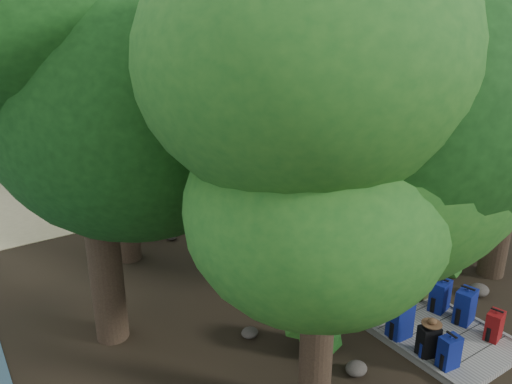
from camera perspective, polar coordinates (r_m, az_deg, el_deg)
ground at (r=12.66m, az=6.50°, el=-7.89°), size 120.00×120.00×0.00m
sand_beach at (r=26.21m, az=-16.69°, el=6.08°), size 40.00×22.00×0.02m
boardwalk at (r=13.32m, az=3.73°, el=-6.03°), size 2.00×12.00×0.12m
backpack_left_a at (r=9.48m, az=21.23°, el=-16.52°), size 0.38×0.28×0.65m
backpack_left_b at (r=9.63m, az=19.11°, el=-15.66°), size 0.41×0.34×0.64m
backpack_left_c at (r=9.91m, az=16.17°, el=-13.70°), size 0.44×0.32×0.79m
backpack_left_d at (r=10.86m, az=10.18°, el=-10.88°), size 0.36×0.28×0.50m
backpack_right_a at (r=10.51m, az=25.61°, el=-13.46°), size 0.40×0.32×0.62m
backpack_right_b at (r=10.76m, az=22.83°, el=-11.76°), size 0.48×0.39×0.77m
backpack_right_c at (r=10.98m, az=20.31°, el=-10.88°), size 0.47×0.38×0.72m
backpack_right_d at (r=11.31m, az=18.30°, el=-10.30°), size 0.35×0.26×0.51m
duffel_right_khaki at (r=11.60m, az=16.42°, el=-9.73°), size 0.48×0.61×0.35m
suitcase_on_boardwalk at (r=10.51m, az=11.72°, el=-11.52°), size 0.49×0.36×0.69m
lone_suitcase_on_sand at (r=19.21m, az=-8.80°, el=2.96°), size 0.48×0.33×0.69m
hat_brown at (r=9.44m, az=19.49°, el=-13.76°), size 0.36×0.36×0.11m
hat_white at (r=9.66m, az=16.47°, el=-11.47°), size 0.36×0.36×0.12m
kayak at (r=19.78m, az=-20.73°, el=1.83°), size 0.83×3.33×0.33m
sun_lounger at (r=21.23m, az=-2.61°, el=4.70°), size 1.29×2.03×0.62m
tree_right_b at (r=14.41m, az=24.11°, el=14.44°), size 5.51×5.51×9.84m
tree_right_c at (r=14.85m, az=13.42°, el=13.82°), size 5.13×5.13×8.88m
tree_right_d at (r=18.36m, az=12.28°, el=18.74°), size 6.16×6.16×11.30m
tree_right_e at (r=19.64m, az=2.63°, el=16.21°), size 5.15×5.15×9.26m
tree_right_f at (r=22.75m, az=5.08°, el=17.13°), size 5.40×5.40×9.65m
tree_left_a at (r=6.64m, az=7.72°, el=-0.58°), size 4.28×4.28×7.13m
tree_left_b at (r=8.67m, az=-18.65°, el=8.48°), size 4.78×4.78×8.61m
tree_left_c at (r=11.86m, az=-15.90°, el=11.04°), size 4.83×4.83×8.40m
tree_back_a at (r=24.13m, az=-20.57°, el=15.74°), size 5.37×5.37×9.29m
tree_back_b at (r=25.98m, az=-14.45°, el=16.94°), size 5.40×5.40×9.65m
tree_back_c at (r=27.45m, az=-7.32°, el=17.01°), size 5.10×5.10×9.18m
palm_right_a at (r=17.74m, az=4.18°, el=11.75°), size 3.97×3.97×6.77m
palm_right_b at (r=22.93m, az=-0.32°, el=15.92°), size 4.45×4.45×8.60m
palm_right_c at (r=23.04m, az=-7.38°, el=13.64°), size 4.33×4.33×6.89m
palm_left_a at (r=15.30m, az=-21.88°, el=9.59°), size 4.41×4.41×7.02m
rock_left_a at (r=9.23m, az=11.40°, el=-19.16°), size 0.39×0.35×0.21m
rock_left_b at (r=9.91m, az=-0.73°, el=-15.77°), size 0.33×0.30×0.18m
rock_left_c at (r=12.43m, az=-0.26°, el=-7.58°), size 0.50×0.45×0.28m
rock_left_d at (r=13.89m, az=-9.63°, el=-5.09°), size 0.28×0.25×0.15m
rock_right_a at (r=12.17m, az=24.11°, el=-10.19°), size 0.46×0.41×0.25m
rock_right_b at (r=13.52m, az=18.55°, el=-6.29°), size 0.52×0.47×0.29m
rock_right_c at (r=14.55m, az=7.65°, el=-3.75°), size 0.31×0.28×0.17m
rock_right_d at (r=16.80m, az=5.43°, el=-0.20°), size 0.49×0.44×0.27m
shrub_left_a at (r=9.46m, az=6.05°, el=-15.32°), size 0.96×0.96×0.86m
shrub_left_b at (r=12.39m, az=-2.96°, el=-6.40°), size 0.87×0.87×0.78m
shrub_left_c at (r=14.43m, az=-13.73°, el=-2.15°), size 1.34×1.34×1.20m
shrub_right_a at (r=12.55m, az=20.94°, el=-7.37°), size 0.90×0.90×0.81m
shrub_right_b at (r=15.25m, az=7.66°, el=-0.40°), size 1.41×1.41×1.27m
shrub_right_c at (r=17.59m, az=1.05°, el=1.60°), size 0.80×0.80×0.72m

